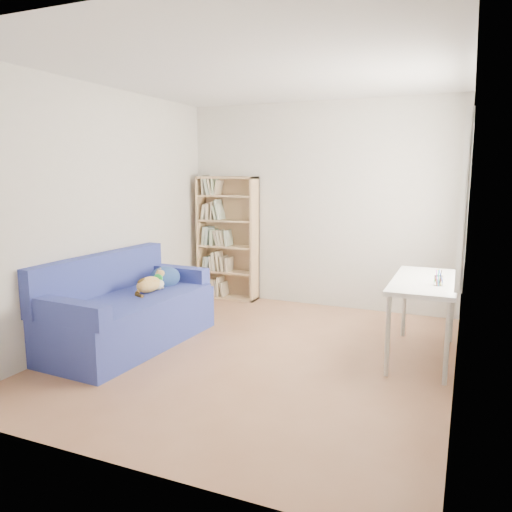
% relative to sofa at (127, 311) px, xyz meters
% --- Properties ---
extents(ground, '(4.00, 4.00, 0.00)m').
position_rel_sofa_xyz_m(ground, '(1.34, 0.21, -0.34)').
color(ground, '#946142').
rests_on(ground, ground).
extents(room_shell, '(3.54, 4.04, 2.62)m').
position_rel_sofa_xyz_m(room_shell, '(1.44, 0.25, 1.30)').
color(room_shell, silver).
rests_on(room_shell, ground).
extents(sofa, '(0.98, 1.88, 0.91)m').
position_rel_sofa_xyz_m(sofa, '(0.00, 0.00, 0.00)').
color(sofa, navy).
rests_on(sofa, ground).
extents(bookshelf, '(0.83, 0.26, 1.67)m').
position_rel_sofa_xyz_m(bookshelf, '(0.11, 2.07, 0.43)').
color(bookshelf, tan).
rests_on(bookshelf, ground).
extents(desk, '(0.57, 1.25, 0.75)m').
position_rel_sofa_xyz_m(desk, '(2.78, 0.77, 0.34)').
color(desk, white).
rests_on(desk, ground).
extents(pen_cup, '(0.08, 0.08, 0.15)m').
position_rel_sofa_xyz_m(pen_cup, '(2.91, 0.56, 0.47)').
color(pen_cup, white).
rests_on(pen_cup, desk).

